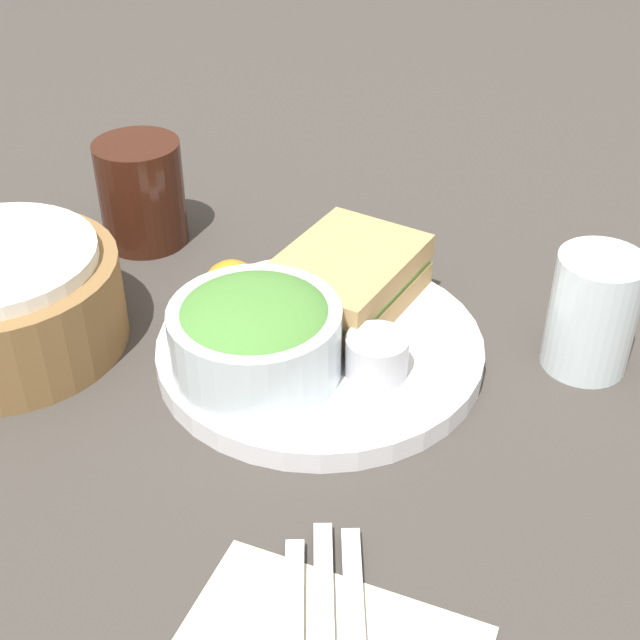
{
  "coord_description": "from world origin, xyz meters",
  "views": [
    {
      "loc": [
        -0.54,
        -0.22,
        0.46
      ],
      "look_at": [
        0.0,
        0.0,
        0.04
      ],
      "focal_mm": 50.0,
      "sensor_mm": 36.0,
      "label": 1
    }
  ],
  "objects_px": {
    "salad_bowl": "(255,332)",
    "plate": "(320,349)",
    "dressing_cup": "(377,356)",
    "bread_basket": "(2,300)",
    "drink_glass": "(142,193)",
    "water_glass": "(593,313)",
    "sandwich": "(348,280)"
  },
  "relations": [
    {
      "from": "drink_glass",
      "to": "plate",
      "type": "bearing_deg",
      "value": -116.05
    },
    {
      "from": "sandwich",
      "to": "drink_glass",
      "type": "bearing_deg",
      "value": 76.48
    },
    {
      "from": "plate",
      "to": "dressing_cup",
      "type": "bearing_deg",
      "value": -111.95
    },
    {
      "from": "sandwich",
      "to": "drink_glass",
      "type": "relative_size",
      "value": 1.45
    },
    {
      "from": "dressing_cup",
      "to": "water_glass",
      "type": "xyz_separation_m",
      "value": [
        0.1,
        -0.15,
        0.01
      ]
    },
    {
      "from": "dressing_cup",
      "to": "bread_basket",
      "type": "height_order",
      "value": "bread_basket"
    },
    {
      "from": "salad_bowl",
      "to": "drink_glass",
      "type": "xyz_separation_m",
      "value": [
        0.17,
        0.2,
        -0.0
      ]
    },
    {
      "from": "water_glass",
      "to": "dressing_cup",
      "type": "bearing_deg",
      "value": 124.09
    },
    {
      "from": "plate",
      "to": "dressing_cup",
      "type": "distance_m",
      "value": 0.07
    },
    {
      "from": "sandwich",
      "to": "salad_bowl",
      "type": "xyz_separation_m",
      "value": [
        -0.11,
        0.03,
        0.01
      ]
    },
    {
      "from": "dressing_cup",
      "to": "drink_glass",
      "type": "bearing_deg",
      "value": 64.72
    },
    {
      "from": "plate",
      "to": "salad_bowl",
      "type": "distance_m",
      "value": 0.08
    },
    {
      "from": "plate",
      "to": "sandwich",
      "type": "xyz_separation_m",
      "value": [
        0.06,
        -0.0,
        0.03
      ]
    },
    {
      "from": "drink_glass",
      "to": "water_glass",
      "type": "xyz_separation_m",
      "value": [
        -0.04,
        -0.44,
        -0.0
      ]
    },
    {
      "from": "salad_bowl",
      "to": "sandwich",
      "type": "bearing_deg",
      "value": -16.53
    },
    {
      "from": "bread_basket",
      "to": "water_glass",
      "type": "distance_m",
      "value": 0.48
    },
    {
      "from": "dressing_cup",
      "to": "bread_basket",
      "type": "xyz_separation_m",
      "value": [
        -0.06,
        0.31,
        0.01
      ]
    },
    {
      "from": "bread_basket",
      "to": "plate",
      "type": "bearing_deg",
      "value": -72.71
    },
    {
      "from": "plate",
      "to": "drink_glass",
      "type": "relative_size",
      "value": 2.57
    },
    {
      "from": "sandwich",
      "to": "bread_basket",
      "type": "xyz_separation_m",
      "value": [
        -0.14,
        0.25,
        -0.0
      ]
    },
    {
      "from": "plate",
      "to": "sandwich",
      "type": "height_order",
      "value": "sandwich"
    },
    {
      "from": "dressing_cup",
      "to": "bread_basket",
      "type": "distance_m",
      "value": 0.31
    },
    {
      "from": "plate",
      "to": "salad_bowl",
      "type": "bearing_deg",
      "value": 150.15
    },
    {
      "from": "plate",
      "to": "sandwich",
      "type": "relative_size",
      "value": 1.77
    },
    {
      "from": "salad_bowl",
      "to": "plate",
      "type": "bearing_deg",
      "value": -29.85
    },
    {
      "from": "plate",
      "to": "sandwich",
      "type": "bearing_deg",
      "value": -2.11
    },
    {
      "from": "drink_glass",
      "to": "water_glass",
      "type": "bearing_deg",
      "value": -95.06
    },
    {
      "from": "salad_bowl",
      "to": "water_glass",
      "type": "xyz_separation_m",
      "value": [
        0.13,
        -0.23,
        -0.0
      ]
    },
    {
      "from": "sandwich",
      "to": "bread_basket",
      "type": "height_order",
      "value": "bread_basket"
    },
    {
      "from": "water_glass",
      "to": "salad_bowl",
      "type": "bearing_deg",
      "value": 119.16
    },
    {
      "from": "dressing_cup",
      "to": "drink_glass",
      "type": "xyz_separation_m",
      "value": [
        0.14,
        0.29,
        0.02
      ]
    },
    {
      "from": "salad_bowl",
      "to": "bread_basket",
      "type": "bearing_deg",
      "value": 96.2
    }
  ]
}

